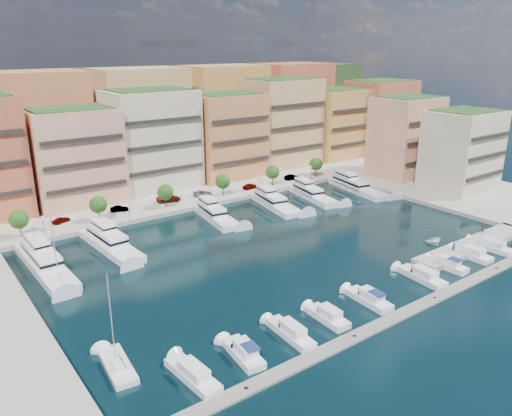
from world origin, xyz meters
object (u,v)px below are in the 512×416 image
(lamppost_0, at_px, (44,223))
(yacht_6, at_px, (355,186))
(tree_0, at_px, (19,220))
(car_0, at_px, (61,220))
(yacht_3, at_px, (215,215))
(tender_3, at_px, (477,234))
(lamppost_3, at_px, (260,181))
(car_5, at_px, (292,177))
(cruiser_0, at_px, (193,375))
(sailboat_0, at_px, (118,367))
(yacht_0, at_px, (44,262))
(yacht_4, at_px, (274,203))
(car_3, at_px, (202,193))
(tree_4, at_px, (273,172))
(cruiser_2, at_px, (291,333))
(cruiser_7, at_px, (448,265))
(sailboat_2, at_px, (60,285))
(cruiser_4, at_px, (369,299))
(tender_1, at_px, (434,251))
(cruiser_3, at_px, (328,317))
(tree_5, at_px, (316,164))
(person_0, at_px, (454,247))
(yacht_1, at_px, (110,243))
(car_2, at_px, (169,198))
(tree_2, at_px, (165,192))
(tree_3, at_px, (223,181))
(car_1, at_px, (119,209))
(lamppost_2, at_px, (200,192))
(cruiser_1, at_px, (244,353))
(car_4, at_px, (251,186))
(yacht_5, at_px, (311,194))
(person_1, at_px, (482,229))
(tender_2, at_px, (435,240))
(lamppost_1, at_px, (129,206))
(cruiser_9, at_px, (491,247))
(cruiser_6, at_px, (422,276))

(lamppost_0, xyz_separation_m, yacht_6, (77.17, -11.91, -2.62))
(tree_0, relative_size, car_0, 1.44)
(yacht_3, relative_size, tender_3, 9.83)
(lamppost_3, distance_m, car_5, 14.78)
(cruiser_0, xyz_separation_m, sailboat_0, (-6.43, 7.14, -0.23))
(yacht_0, height_order, yacht_4, same)
(tree_0, bearing_deg, car_3, 4.08)
(tree_4, height_order, cruiser_2, tree_4)
(yacht_0, xyz_separation_m, cruiser_7, (57.43, -42.61, -0.64))
(lamppost_3, bearing_deg, sailboat_2, -158.96)
(sailboat_2, xyz_separation_m, car_5, (71.73, 25.66, 1.45))
(cruiser_4, bearing_deg, yacht_4, 68.97)
(cruiser_7, distance_m, tender_1, 6.88)
(cruiser_0, distance_m, cruiser_3, 22.17)
(tree_5, distance_m, person_0, 58.03)
(yacht_4, xyz_separation_m, cruiser_4, (-17.46, -45.41, -0.52))
(lamppost_0, distance_m, yacht_6, 78.13)
(yacht_1, height_order, cruiser_7, yacht_1)
(yacht_0, relative_size, sailboat_2, 1.82)
(car_2, bearing_deg, lamppost_3, -93.49)
(tree_2, distance_m, car_0, 23.60)
(tree_3, distance_m, cruiser_0, 71.73)
(car_1, bearing_deg, yacht_3, -112.55)
(lamppost_2, relative_size, cruiser_1, 0.55)
(yacht_4, distance_m, cruiser_7, 45.51)
(car_4, bearing_deg, yacht_3, 122.20)
(tree_5, height_order, cruiser_3, tree_5)
(cruiser_1, height_order, cruiser_4, same)
(car_0, bearing_deg, person_0, -159.01)
(yacht_5, height_order, person_1, yacht_5)
(cruiser_4, xyz_separation_m, tender_2, (29.24, 8.63, -0.16))
(tree_3, distance_m, cruiser_4, 59.27)
(yacht_5, relative_size, tender_3, 10.81)
(tree_5, height_order, cruiser_1, tree_5)
(lamppost_2, xyz_separation_m, car_0, (-31.08, 6.16, -2.16))
(lamppost_1, bearing_deg, yacht_6, -11.38)
(tree_3, relative_size, yacht_5, 0.31)
(yacht_4, height_order, sailboat_2, sailboat_2)
(lamppost_2, bearing_deg, car_5, 6.27)
(lamppost_0, relative_size, sailboat_2, 0.32)
(cruiser_2, distance_m, cruiser_9, 50.64)
(tree_3, bearing_deg, cruiser_6, -87.74)
(yacht_1, height_order, person_1, yacht_1)
(yacht_1, relative_size, yacht_5, 1.13)
(sailboat_0, relative_size, car_4, 2.92)
(tree_5, relative_size, cruiser_3, 0.78)
(lamppost_2, bearing_deg, lamppost_0, 180.00)
(tree_4, xyz_separation_m, car_2, (-29.40, 3.75, -2.91))
(cruiser_9, xyz_separation_m, sailboat_0, (-72.21, 7.14, -0.23))
(yacht_0, height_order, yacht_1, same)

